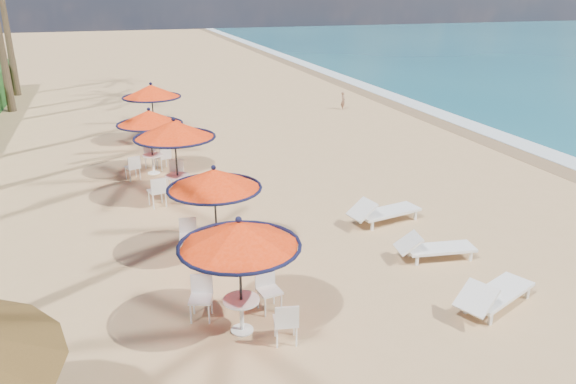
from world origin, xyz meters
name	(u,v)px	position (x,y,z in m)	size (l,w,h in m)	color
ground	(457,289)	(0.00, 0.00, 0.00)	(160.00, 160.00, 0.00)	tan
foam_strip	(511,140)	(9.30, 10.00, 0.00)	(1.20, 140.00, 0.04)	white
wetsand_band	(493,142)	(8.40, 10.00, 0.00)	(1.40, 140.00, 0.02)	olive
station_0	(241,248)	(-4.71, -0.06, 1.71)	(2.24, 2.24, 2.33)	black
station_1	(215,188)	(-4.58, 3.10, 1.76)	(2.21, 2.21, 2.30)	black
station_2	(175,140)	(-4.94, 7.37, 1.85)	(2.43, 2.43, 2.53)	black
station_3	(149,125)	(-5.46, 10.14, 1.69)	(2.22, 2.22, 2.32)	black
station_4	(152,96)	(-4.99, 14.44, 1.89)	(2.38, 2.38, 2.48)	black
lounger_near	(493,294)	(0.19, -0.91, 0.35)	(2.17, 1.43, 0.75)	white
lounger_mid	(433,247)	(0.23, 1.40, 0.32)	(1.96, 0.85, 0.68)	white
lounger_far	(382,211)	(0.09, 3.73, 0.35)	(2.19, 1.05, 0.76)	white
person	(343,100)	(5.08, 18.09, 0.48)	(0.35, 0.23, 0.97)	#91634A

